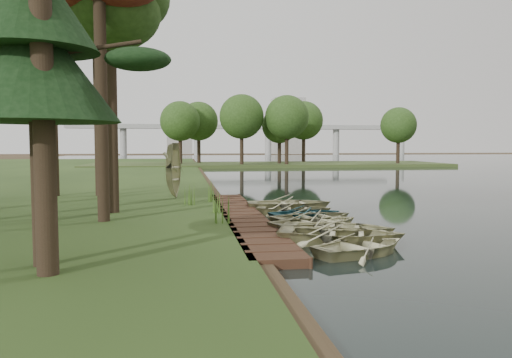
{
  "coord_description": "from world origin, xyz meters",
  "views": [
    {
      "loc": [
        -3.96,
        -19.86,
        3.13
      ],
      "look_at": [
        -0.82,
        1.62,
        1.62
      ],
      "focal_mm": 35.0,
      "sensor_mm": 36.0,
      "label": 1
    }
  ],
  "objects": [
    {
      "name": "rowboat_4",
      "position": [
        0.99,
        -1.34,
        0.4
      ],
      "size": [
        3.96,
        3.32,
        0.7
      ],
      "primitive_type": "imported",
      "rotation": [
        0.0,
        0.0,
        1.87
      ],
      "color": "#B6B384",
      "rests_on": "water"
    },
    {
      "name": "rowboat_5",
      "position": [
        1.0,
        -0.14,
        0.37
      ],
      "size": [
        3.35,
        2.63,
        0.63
      ],
      "primitive_type": "imported",
      "rotation": [
        0.0,
        0.0,
        1.73
      ],
      "color": "#296672",
      "rests_on": "water"
    },
    {
      "name": "bridge",
      "position": [
        12.31,
        120.0,
        7.08
      ],
      "size": [
        95.9,
        4.0,
        8.6
      ],
      "color": "#A5A5A0",
      "rests_on": "ground"
    },
    {
      "name": "reeds_2",
      "position": [
        -2.6,
        4.63,
        0.85
      ],
      "size": [
        0.6,
        0.6,
        1.1
      ],
      "primitive_type": "cone",
      "color": "#3F661E",
      "rests_on": "bank"
    },
    {
      "name": "rowboat_6",
      "position": [
        0.79,
        1.25,
        0.39
      ],
      "size": [
        3.71,
        3.03,
        0.67
      ],
      "primitive_type": "imported",
      "rotation": [
        0.0,
        0.0,
        1.33
      ],
      "color": "#B6B384",
      "rests_on": "water"
    },
    {
      "name": "tree_4",
      "position": [
        -6.81,
        1.36,
        8.67
      ],
      "size": [
        3.87,
        3.87,
        10.13
      ],
      "color": "black",
      "rests_on": "bank"
    },
    {
      "name": "boardwalk",
      "position": [
        -1.6,
        0.0,
        0.15
      ],
      "size": [
        1.6,
        16.0,
        0.3
      ],
      "primitive_type": "cube",
      "color": "#3B2316",
      "rests_on": "ground"
    },
    {
      "name": "reeds_1",
      "position": [
        -2.6,
        0.73,
        0.73
      ],
      "size": [
        0.6,
        0.6,
        0.86
      ],
      "primitive_type": "cone",
      "color": "#3F661E",
      "rests_on": "bank"
    },
    {
      "name": "rowboat_2",
      "position": [
        1.08,
        -4.12,
        0.43
      ],
      "size": [
        4.38,
        3.79,
        0.76
      ],
      "primitive_type": "imported",
      "rotation": [
        0.0,
        0.0,
        1.2
      ],
      "color": "#B6B384",
      "rests_on": "water"
    },
    {
      "name": "reeds_0",
      "position": [
        -2.6,
        -2.01,
        0.81
      ],
      "size": [
        0.6,
        0.6,
        1.02
      ],
      "primitive_type": "cone",
      "color": "#3F661E",
      "rests_on": "bank"
    },
    {
      "name": "building_b",
      "position": [
        -5.0,
        145.0,
        6.0
      ],
      "size": [
        8.0,
        8.0,
        12.0
      ],
      "primitive_type": "cube",
      "color": "#A5A5A0",
      "rests_on": "ground"
    },
    {
      "name": "tree_6",
      "position": [
        -8.54,
        8.57,
        10.82
      ],
      "size": [
        4.52,
        4.52,
        12.58
      ],
      "color": "black",
      "rests_on": "bank"
    },
    {
      "name": "peninsula",
      "position": [
        8.0,
        50.0,
        0.23
      ],
      "size": [
        50.0,
        14.0,
        0.45
      ],
      "primitive_type": "cube",
      "color": "#3A4A21",
      "rests_on": "ground"
    },
    {
      "name": "far_trees",
      "position": [
        4.67,
        50.0,
        6.43
      ],
      "size": [
        45.6,
        5.6,
        8.8
      ],
      "color": "black",
      "rests_on": "peninsula"
    },
    {
      "name": "rowboat_7",
      "position": [
        0.9,
        2.6,
        0.46
      ],
      "size": [
        4.04,
        2.97,
        0.81
      ],
      "primitive_type": "imported",
      "rotation": [
        0.0,
        0.0,
        1.52
      ],
      "color": "#B6B384",
      "rests_on": "water"
    },
    {
      "name": "building_a",
      "position": [
        30.0,
        140.0,
        9.0
      ],
      "size": [
        10.0,
        8.0,
        18.0
      ],
      "primitive_type": "cube",
      "color": "#A5A5A0",
      "rests_on": "ground"
    },
    {
      "name": "rowboat_3",
      "position": [
        0.73,
        -2.69,
        0.41
      ],
      "size": [
        4.13,
        3.53,
        0.72
      ],
      "primitive_type": "imported",
      "rotation": [
        0.0,
        0.0,
        1.91
      ],
      "color": "#B6B384",
      "rests_on": "water"
    },
    {
      "name": "rowboat_1",
      "position": [
        0.81,
        -5.23,
        0.45
      ],
      "size": [
        4.56,
        3.88,
        0.8
      ],
      "primitive_type": "imported",
      "rotation": [
        0.0,
        0.0,
        1.23
      ],
      "color": "#B6B384",
      "rests_on": "water"
    },
    {
      "name": "reeds_3",
      "position": [
        -3.65,
        3.64,
        0.79
      ],
      "size": [
        0.6,
        0.6,
        0.97
      ],
      "primitive_type": "cone",
      "color": "#3F661E",
      "rests_on": "bank"
    },
    {
      "name": "rowboat_0",
      "position": [
        0.97,
        -6.67,
        0.37
      ],
      "size": [
        3.66,
        3.19,
        0.63
      ],
      "primitive_type": "imported",
      "rotation": [
        0.0,
        0.0,
        1.97
      ],
      "color": "#B6B384",
      "rests_on": "water"
    },
    {
      "name": "stored_rowboat",
      "position": [
        -4.39,
        6.29,
        0.6
      ],
      "size": [
        3.44,
        2.96,
        0.6
      ],
      "primitive_type": "imported",
      "rotation": [
        3.14,
        0.0,
        1.21
      ],
      "color": "#B6B384",
      "rests_on": "bank"
    },
    {
      "name": "ground",
      "position": [
        0.0,
        0.0,
        0.0
      ],
      "size": [
        300.0,
        300.0,
        0.0
      ],
      "primitive_type": "plane",
      "color": "#3D2F1D"
    },
    {
      "name": "pine_tree",
      "position": [
        -7.28,
        -7.78,
        5.68
      ],
      "size": [
        3.8,
        3.8,
        8.44
      ],
      "color": "black",
      "rests_on": "bank"
    }
  ]
}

